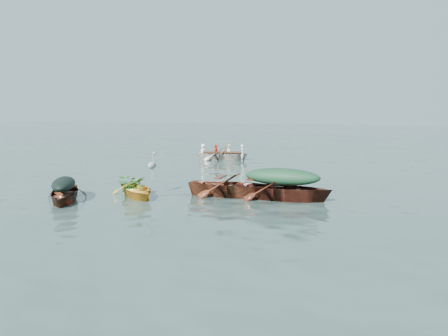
# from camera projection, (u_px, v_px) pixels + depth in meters

# --- Properties ---
(ground) EXTENTS (140.00, 140.00, 0.00)m
(ground) POSITION_uv_depth(u_px,v_px,m) (186.00, 194.00, 14.11)
(ground) COLOR #374E46
(ground) RESTS_ON ground
(yellow_dinghy) EXTENTS (2.82, 2.77, 0.72)m
(yellow_dinghy) POSITION_uv_depth(u_px,v_px,m) (137.00, 196.00, 13.80)
(yellow_dinghy) COLOR orange
(yellow_dinghy) RESTS_ON ground
(dark_covered_boat) EXTENTS (2.68, 3.31, 0.76)m
(dark_covered_boat) POSITION_uv_depth(u_px,v_px,m) (64.00, 201.00, 13.09)
(dark_covered_boat) COLOR #572214
(dark_covered_boat) RESTS_ON ground
(green_tarp_boat) EXTENTS (4.19, 1.31, 0.96)m
(green_tarp_boat) POSITION_uv_depth(u_px,v_px,m) (282.00, 200.00, 13.29)
(green_tarp_boat) COLOR #4B1E11
(green_tarp_boat) RESTS_ON ground
(open_wooden_boat) EXTENTS (4.29, 1.45, 0.98)m
(open_wooden_boat) POSITION_uv_depth(u_px,v_px,m) (236.00, 196.00, 13.77)
(open_wooden_boat) COLOR maroon
(open_wooden_boat) RESTS_ON ground
(rowed_boat) EXTENTS (4.02, 1.92, 0.90)m
(rowed_boat) POSITION_uv_depth(u_px,v_px,m) (223.00, 160.00, 23.75)
(rowed_boat) COLOR beige
(rowed_boat) RESTS_ON ground
(dark_tarp_cover) EXTENTS (1.48, 1.82, 0.40)m
(dark_tarp_cover) POSITION_uv_depth(u_px,v_px,m) (64.00, 182.00, 13.02)
(dark_tarp_cover) COLOR black
(dark_tarp_cover) RESTS_ON dark_covered_boat
(green_tarp_cover) EXTENTS (2.30, 0.72, 0.52)m
(green_tarp_cover) POSITION_uv_depth(u_px,v_px,m) (282.00, 176.00, 13.19)
(green_tarp_cover) COLOR #193F28
(green_tarp_cover) RESTS_ON green_tarp_boat
(thwart_benches) EXTENTS (2.15, 0.85, 0.04)m
(thwart_benches) POSITION_uv_depth(u_px,v_px,m) (236.00, 180.00, 13.70)
(thwart_benches) COLOR #41160F
(thwart_benches) RESTS_ON open_wooden_boat
(heron) EXTENTS (0.48, 0.48, 0.92)m
(heron) POSITION_uv_depth(u_px,v_px,m) (152.00, 169.00, 13.99)
(heron) COLOR #97999F
(heron) RESTS_ON yellow_dinghy
(dinghy_weeds) EXTENTS (1.13, 1.13, 0.60)m
(dinghy_weeds) POSITION_uv_depth(u_px,v_px,m) (132.00, 173.00, 14.21)
(dinghy_weeds) COLOR #2D6B1C
(dinghy_weeds) RESTS_ON yellow_dinghy
(rowers) EXTENTS (2.86, 1.57, 0.76)m
(rowers) POSITION_uv_depth(u_px,v_px,m) (223.00, 145.00, 23.64)
(rowers) COLOR silver
(rowers) RESTS_ON rowed_boat
(oars) EXTENTS (1.12, 2.67, 0.06)m
(oars) POSITION_uv_depth(u_px,v_px,m) (223.00, 151.00, 23.68)
(oars) COLOR olive
(oars) RESTS_ON rowed_boat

